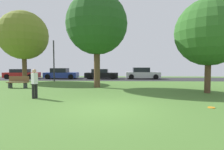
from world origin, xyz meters
The scene contains 13 objects.
ground_plane centered at (0.00, 0.00, 0.00)m, with size 44.00×44.00×0.00m, color #47702D.
road_strip centered at (0.00, 16.00, 0.00)m, with size 44.00×6.40×0.01m, color #28282B.
oak_tree_center centered at (-1.34, 6.98, 4.98)m, with size 4.81×4.81×7.41m.
oak_tree_left centered at (-10.03, 12.06, 5.02)m, with size 5.25×5.25×7.67m.
maple_tree_far centered at (6.02, 4.39, 3.79)m, with size 4.14×4.14×5.87m.
person_catcher centered at (-4.02, 2.10, 0.85)m, with size 0.39×0.37×1.55m.
frisbee_disc centered at (4.22, 0.33, 0.01)m, with size 0.27×0.27×0.03m, color orange.
parked_car_red centered at (-12.76, 16.24, 0.60)m, with size 4.44×1.97×1.28m.
parked_car_blue centered at (-7.36, 16.25, 0.64)m, with size 4.32×2.11×1.41m.
parked_car_black centered at (-1.95, 16.20, 0.60)m, with size 4.32×2.01×1.30m.
parked_car_silver centered at (3.46, 16.39, 0.68)m, with size 4.40×2.08×1.49m.
park_bench centered at (-7.40, 6.33, 0.46)m, with size 1.60×0.45×0.90m.
street_lamp_post centered at (-6.78, 12.20, 2.25)m, with size 0.14×0.14×4.50m, color #2D2D33.
Camera 1 is at (0.45, -6.94, 1.71)m, focal length 28.24 mm.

